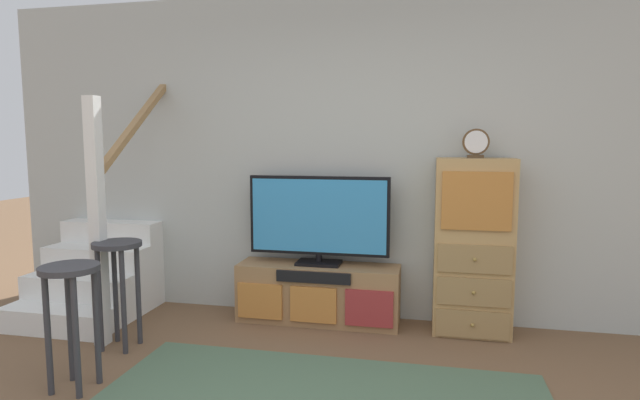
% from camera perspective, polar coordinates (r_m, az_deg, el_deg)
% --- Properties ---
extents(back_wall, '(6.40, 0.12, 2.70)m').
position_cam_1_polar(back_wall, '(4.31, 4.46, 4.76)').
color(back_wall, '#B2B7B2').
rests_on(back_wall, ground_plane).
extents(media_console, '(1.33, 0.38, 0.48)m').
position_cam_1_polar(media_console, '(4.28, -0.21, -10.36)').
color(media_console, '#997047').
rests_on(media_console, ground_plane).
extents(television, '(1.16, 0.22, 0.73)m').
position_cam_1_polar(television, '(4.17, -0.14, -1.99)').
color(television, black).
rests_on(television, media_console).
extents(side_cabinet, '(0.58, 0.38, 1.36)m').
position_cam_1_polar(side_cabinet, '(4.11, 16.68, -5.04)').
color(side_cabinet, tan).
rests_on(side_cabinet, ground_plane).
extents(desk_clock, '(0.20, 0.08, 0.22)m').
position_cam_1_polar(desk_clock, '(4.01, 16.97, 6.05)').
color(desk_clock, '#4C3823').
rests_on(desk_clock, side_cabinet).
extents(staircase, '(1.00, 1.36, 2.20)m').
position_cam_1_polar(staircase, '(5.02, -22.46, -6.76)').
color(staircase, white).
rests_on(staircase, ground_plane).
extents(bar_stool_near, '(0.34, 0.34, 0.76)m').
position_cam_1_polar(bar_stool_near, '(3.41, -25.99, -9.85)').
color(bar_stool_near, '#333338').
rests_on(bar_stool_near, ground_plane).
extents(bar_stool_far, '(0.34, 0.34, 0.78)m').
position_cam_1_polar(bar_stool_far, '(3.95, -21.58, -7.29)').
color(bar_stool_far, '#333338').
rests_on(bar_stool_far, ground_plane).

